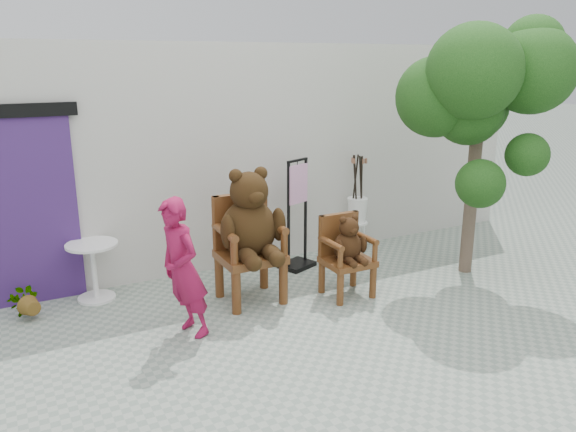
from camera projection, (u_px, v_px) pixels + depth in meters
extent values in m
plane|color=gray|center=(367.00, 338.00, 5.82)|extent=(60.00, 60.00, 0.00)
cube|color=beige|center=(245.00, 152.00, 8.06)|extent=(9.00, 1.00, 3.00)
cube|color=#3F2061|center=(22.00, 213.00, 6.39)|extent=(1.20, 0.08, 2.20)
cube|color=black|center=(9.00, 111.00, 6.04)|extent=(1.40, 0.06, 0.15)
cylinder|color=#4C2810|center=(236.00, 293.00, 6.31)|extent=(0.11, 0.11, 0.50)
cylinder|color=#4C2810|center=(219.00, 277.00, 6.77)|extent=(0.11, 0.11, 0.50)
cylinder|color=#4C2810|center=(283.00, 283.00, 6.58)|extent=(0.11, 0.11, 0.50)
cylinder|color=#4C2810|center=(264.00, 269.00, 7.04)|extent=(0.11, 0.11, 0.50)
cube|color=#4C2810|center=(250.00, 257.00, 6.59)|extent=(0.72, 0.66, 0.10)
cube|color=#4C2810|center=(240.00, 220.00, 6.73)|extent=(0.68, 0.10, 0.66)
cylinder|color=#4C2810|center=(216.00, 224.00, 6.59)|extent=(0.10, 0.10, 0.66)
cylinder|color=#4C2810|center=(234.00, 252.00, 6.17)|extent=(0.08, 0.08, 0.30)
cylinder|color=#4C2810|center=(225.00, 232.00, 6.36)|extent=(0.10, 0.62, 0.10)
cylinder|color=#4C2810|center=(264.00, 217.00, 6.87)|extent=(0.10, 0.10, 0.66)
cylinder|color=#4C2810|center=(284.00, 243.00, 6.45)|extent=(0.08, 0.08, 0.30)
cylinder|color=#4C2810|center=(274.00, 225.00, 6.64)|extent=(0.10, 0.62, 0.10)
ellipsoid|color=black|center=(249.00, 229.00, 6.53)|extent=(0.67, 0.57, 0.70)
sphere|color=black|center=(249.00, 191.00, 6.38)|extent=(0.45, 0.45, 0.45)
ellipsoid|color=black|center=(256.00, 197.00, 6.24)|extent=(0.20, 0.16, 0.16)
sphere|color=black|center=(236.00, 176.00, 6.27)|extent=(0.16, 0.16, 0.16)
sphere|color=black|center=(261.00, 173.00, 6.41)|extent=(0.16, 0.16, 0.16)
ellipsoid|color=black|center=(228.00, 232.00, 6.26)|extent=(0.16, 0.22, 0.40)
ellipsoid|color=black|center=(248.00, 257.00, 6.28)|extent=(0.20, 0.39, 0.20)
sphere|color=black|center=(254.00, 263.00, 6.15)|extent=(0.19, 0.19, 0.19)
ellipsoid|color=black|center=(278.00, 224.00, 6.54)|extent=(0.16, 0.22, 0.40)
ellipsoid|color=black|center=(271.00, 253.00, 6.40)|extent=(0.20, 0.39, 0.20)
sphere|color=black|center=(277.00, 259.00, 6.28)|extent=(0.19, 0.19, 0.19)
cylinder|color=#4C2810|center=(340.00, 289.00, 6.55)|extent=(0.08, 0.08, 0.39)
cylinder|color=#4C2810|center=(322.00, 277.00, 6.91)|extent=(0.08, 0.08, 0.39)
cylinder|color=#4C2810|center=(373.00, 282.00, 6.76)|extent=(0.08, 0.08, 0.39)
cylinder|color=#4C2810|center=(353.00, 271.00, 7.12)|extent=(0.08, 0.08, 0.39)
cube|color=#4C2810|center=(348.00, 262.00, 6.77)|extent=(0.56, 0.51, 0.07)
cube|color=#4C2810|center=(338.00, 234.00, 6.88)|extent=(0.53, 0.07, 0.51)
cylinder|color=#4C2810|center=(321.00, 236.00, 6.77)|extent=(0.07, 0.07, 0.51)
cylinder|color=#4C2810|center=(340.00, 258.00, 6.44)|extent=(0.07, 0.07, 0.23)
cylinder|color=#4C2810|center=(331.00, 243.00, 6.59)|extent=(0.07, 0.49, 0.07)
cylinder|color=#4C2810|center=(355.00, 231.00, 6.99)|extent=(0.07, 0.07, 0.51)
cylinder|color=#4C2810|center=(375.00, 252.00, 6.66)|extent=(0.07, 0.07, 0.23)
cylinder|color=#4C2810|center=(365.00, 237.00, 6.80)|extent=(0.07, 0.49, 0.07)
ellipsoid|color=black|center=(348.00, 247.00, 6.73)|extent=(0.36, 0.30, 0.37)
sphere|color=black|center=(349.00, 227.00, 6.64)|extent=(0.24, 0.24, 0.24)
ellipsoid|color=black|center=(353.00, 231.00, 6.57)|extent=(0.11, 0.09, 0.09)
sphere|color=black|center=(343.00, 220.00, 6.59)|extent=(0.08, 0.08, 0.08)
sphere|color=black|center=(355.00, 218.00, 6.66)|extent=(0.08, 0.08, 0.08)
ellipsoid|color=black|center=(339.00, 249.00, 6.58)|extent=(0.08, 0.12, 0.21)
ellipsoid|color=black|center=(349.00, 261.00, 6.59)|extent=(0.10, 0.21, 0.10)
sphere|color=black|center=(353.00, 264.00, 6.52)|extent=(0.10, 0.10, 0.10)
ellipsoid|color=black|center=(363.00, 244.00, 6.73)|extent=(0.08, 0.12, 0.21)
ellipsoid|color=black|center=(360.00, 259.00, 6.66)|extent=(0.10, 0.21, 0.10)
sphere|color=black|center=(364.00, 262.00, 6.59)|extent=(0.10, 0.10, 0.10)
imported|color=maroon|center=(183.00, 269.00, 5.66)|extent=(0.50, 0.63, 1.49)
cylinder|color=white|center=(92.00, 244.00, 6.58)|extent=(0.60, 0.60, 0.03)
cylinder|color=white|center=(94.00, 272.00, 6.67)|extent=(0.06, 0.06, 0.68)
cylinder|color=white|center=(97.00, 298.00, 6.76)|extent=(0.44, 0.44, 0.03)
cube|color=black|center=(289.00, 218.00, 7.47)|extent=(0.04, 0.04, 1.50)
cube|color=black|center=(305.00, 212.00, 7.73)|extent=(0.04, 0.04, 1.50)
cube|color=black|center=(297.00, 160.00, 7.40)|extent=(0.38, 0.18, 0.03)
cube|color=black|center=(297.00, 265.00, 7.80)|extent=(0.55, 0.49, 0.06)
cube|color=#DD98C7|center=(298.00, 184.00, 7.48)|extent=(0.35, 0.17, 0.52)
cylinder|color=black|center=(297.00, 163.00, 7.41)|extent=(0.01, 0.01, 0.08)
cylinder|color=white|center=(357.00, 222.00, 8.36)|extent=(0.32, 0.32, 0.03)
cylinder|color=white|center=(358.00, 234.00, 8.53)|extent=(0.03, 0.03, 0.44)
cylinder|color=white|center=(348.00, 236.00, 8.45)|extent=(0.03, 0.03, 0.44)
cylinder|color=white|center=(355.00, 239.00, 8.31)|extent=(0.03, 0.03, 0.44)
cylinder|color=white|center=(364.00, 237.00, 8.38)|extent=(0.03, 0.03, 0.44)
cylinder|color=black|center=(355.00, 182.00, 8.22)|extent=(0.15, 0.09, 0.79)
cylinder|color=brown|center=(352.00, 160.00, 8.16)|extent=(0.05, 0.04, 0.08)
cylinder|color=black|center=(361.00, 183.00, 8.15)|extent=(0.10, 0.04, 0.80)
cylinder|color=brown|center=(363.00, 161.00, 8.05)|extent=(0.04, 0.04, 0.07)
cylinder|color=black|center=(362.00, 182.00, 8.18)|extent=(0.13, 0.13, 0.79)
cylinder|color=brown|center=(366.00, 161.00, 8.07)|extent=(0.05, 0.04, 0.08)
cylinder|color=black|center=(355.00, 183.00, 8.17)|extent=(0.03, 0.11, 0.80)
cylinder|color=brown|center=(354.00, 161.00, 8.06)|extent=(0.04, 0.04, 0.07)
cylinder|color=black|center=(355.00, 182.00, 8.17)|extent=(0.04, 0.17, 0.79)
cylinder|color=brown|center=(353.00, 161.00, 8.07)|extent=(0.04, 0.05, 0.08)
cylinder|color=black|center=(362.00, 182.00, 8.18)|extent=(0.10, 0.12, 0.80)
cylinder|color=brown|center=(366.00, 161.00, 8.09)|extent=(0.04, 0.04, 0.08)
cylinder|color=#47372A|center=(474.00, 165.00, 7.27)|extent=(0.17, 0.17, 2.93)
sphere|color=black|center=(474.00, 71.00, 6.54)|extent=(1.13, 1.13, 1.13)
sphere|color=black|center=(476.00, 107.00, 7.33)|extent=(0.84, 0.84, 0.84)
sphere|color=black|center=(533.00, 70.00, 6.75)|extent=(1.06, 1.06, 1.06)
sphere|color=black|center=(451.00, 89.00, 6.89)|extent=(0.93, 0.93, 0.93)
sphere|color=black|center=(436.00, 97.00, 6.95)|extent=(1.00, 1.00, 1.00)
sphere|color=black|center=(533.00, 46.00, 6.76)|extent=(0.73, 0.73, 0.73)
sphere|color=black|center=(469.00, 110.00, 6.95)|extent=(0.86, 0.86, 0.86)
sphere|color=black|center=(480.00, 184.00, 6.67)|extent=(0.59, 0.59, 0.59)
sphere|color=black|center=(527.00, 155.00, 6.77)|extent=(0.52, 0.52, 0.52)
imported|color=black|center=(27.00, 301.00, 6.24)|extent=(0.44, 0.41, 0.39)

